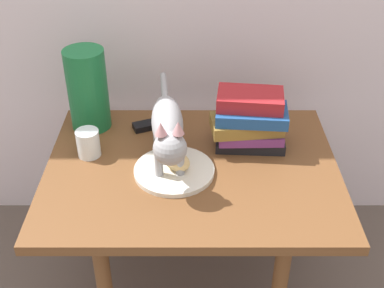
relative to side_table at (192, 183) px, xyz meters
The scene contains 9 objects.
ground_plane 0.46m from the side_table, ahead, with size 6.00×6.00×0.00m, color brown.
side_table is the anchor object (origin of this frame).
plate 0.09m from the side_table, 150.01° to the right, with size 0.23×0.23×0.01m, color silver.
bread_roll 0.11m from the side_table, 144.82° to the right, with size 0.08×0.06×0.05m, color #E0BC7A.
cat 0.21m from the side_table, behind, with size 0.12×0.48×0.23m.
book_stack 0.26m from the side_table, 32.44° to the left, with size 0.24×0.16×0.18m.
green_vase 0.45m from the side_table, 145.39° to the left, with size 0.13×0.13×0.27m, color #196B38.
candle_jar 0.33m from the side_table, 169.19° to the left, with size 0.07×0.07×0.08m.
tv_remote 0.26m from the side_table, 118.33° to the left, with size 0.15×0.04×0.02m, color black.
Camera 1 is at (0.00, -1.20, 1.42)m, focal length 47.47 mm.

